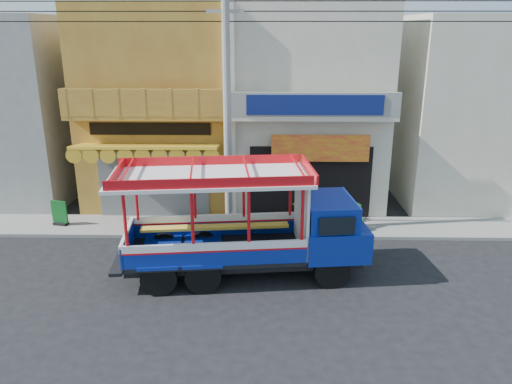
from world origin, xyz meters
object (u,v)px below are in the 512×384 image
utility_pole (231,94)px  potted_plant_c (335,207)px  potted_plant_a (304,209)px  songthaew_truck (261,223)px  green_sign (60,215)px  potted_plant_b (357,217)px

utility_pole → potted_plant_c: utility_pole is taller
potted_plant_a → songthaew_truck: bearing=-155.6°
green_sign → potted_plant_a: (9.09, 0.32, 0.16)m
potted_plant_b → potted_plant_c: potted_plant_c is taller
green_sign → potted_plant_b: potted_plant_b is taller
potted_plant_b → potted_plant_c: size_ratio=0.88×
songthaew_truck → potted_plant_c: size_ratio=6.85×
potted_plant_b → utility_pole: bearing=38.5°
songthaew_truck → potted_plant_b: 4.88m
green_sign → songthaew_truck: bearing=-25.4°
utility_pole → green_sign: size_ratio=29.88×
songthaew_truck → potted_plant_a: songthaew_truck is taller
green_sign → potted_plant_b: bearing=-1.4°
potted_plant_a → potted_plant_b: size_ratio=1.14×
songthaew_truck → potted_plant_c: songthaew_truck is taller
utility_pole → potted_plant_b: bearing=4.9°
utility_pole → potted_plant_c: bearing=18.1°
potted_plant_a → green_sign: bearing=138.8°
utility_pole → potted_plant_a: 5.16m
songthaew_truck → potted_plant_c: (2.78, 4.14, -0.98)m
utility_pole → potted_plant_b: size_ratio=28.82×
songthaew_truck → green_sign: songthaew_truck is taller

